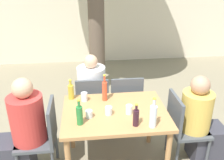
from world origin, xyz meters
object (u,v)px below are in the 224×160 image
Objects in this scene: person_seated_0 at (22,133)px; dining_table_front at (115,118)px; person_seated_1 at (201,124)px; drinking_glass_1 at (109,111)px; oil_cruet_4 at (71,91)px; patio_chair_1 at (182,125)px; wine_bottle_3 at (136,117)px; green_bottle_1 at (80,115)px; drinking_glass_0 at (89,114)px; person_seated_2 at (92,94)px; soda_bottle_0 at (105,90)px; patio_chair_3 at (125,101)px; drinking_glass_3 at (84,97)px; patio_chair_0 at (43,134)px; drinking_glass_2 at (129,109)px; patio_chair_2 at (92,102)px; water_bottle_2 at (153,116)px.

dining_table_front is at bearing 90.00° from person_seated_0.
drinking_glass_1 is at bearing 93.11° from person_seated_1.
oil_cruet_4 is at bearing 77.30° from person_seated_1.
wine_bottle_3 is at bearing 115.08° from patio_chair_1.
green_bottle_1 is 0.17m from drinking_glass_0.
person_seated_2 is at bearing 104.63° from dining_table_front.
soda_bottle_0 is at bearing 73.58° from patio_chair_1.
wine_bottle_3 reaches higher than dining_table_front.
person_seated_2 is 0.75m from soda_bottle_0.
drinking_glass_1 is (-0.31, -0.73, 0.30)m from patio_chair_3.
oil_cruet_4 is 0.18m from drinking_glass_3.
patio_chair_0 reaches higher than drinking_glass_2.
water_bottle_2 is at bearing 119.74° from patio_chair_2.
person_seated_2 is at bearing 55.09° from person_seated_1.
green_bottle_1 is at bearing 99.96° from patio_chair_1.
soda_bottle_0 is 3.15× the size of drinking_glass_3.
patio_chair_0 is at bearing 163.69° from water_bottle_2.
patio_chair_1 is 1.03m from soda_bottle_0.
water_bottle_2 reaches higher than patio_chair_3.
wine_bottle_3 reaches higher than patio_chair_2.
drinking_glass_0 is (0.21, -0.45, -0.06)m from oil_cruet_4.
green_bottle_1 is (0.43, -0.21, 0.36)m from patio_chair_0.
dining_table_front is 0.49m from green_bottle_1.
person_seated_1 is (1.30, -0.67, 0.00)m from patio_chair_2.
patio_chair_3 is 3.55× the size of oil_cruet_4.
patio_chair_3 is at bearing 70.67° from dining_table_front.
patio_chair_3 is at bearing 34.42° from drinking_glass_3.
drinking_glass_1 is at bearing 66.85° from patio_chair_3.
water_bottle_2 is (0.73, -0.13, 0.02)m from green_bottle_1.
drinking_glass_1 is (-0.90, -0.06, 0.30)m from patio_chair_1.
wine_bottle_3 is at bearing -64.74° from soda_bottle_0.
wine_bottle_3 is 2.44× the size of drinking_glass_2.
water_bottle_2 is at bearing 96.03° from patio_chair_3.
drinking_glass_1 is at bearing 85.26° from patio_chair_0.
wine_bottle_3 is at bearing 166.79° from water_bottle_2.
drinking_glass_0 is at bearing 55.44° from patio_chair_3.
patio_chair_1 and patio_chair_2 have the same top height.
drinking_glass_1 is (0.97, -0.06, 0.26)m from person_seated_0.
person_seated_0 is at bearing 176.38° from drinking_glass_1.
patio_chair_3 reaches higher than drinking_glass_1.
patio_chair_2 is 1.00× the size of patio_chair_3.
person_seated_1 is 0.98× the size of person_seated_2.
oil_cruet_4 is 0.50m from drinking_glass_0.
wine_bottle_3 reaches higher than patio_chair_0.
person_seated_1 is 11.11× the size of drinking_glass_2.
green_bottle_1 is 0.56m from drinking_glass_2.
drinking_glass_0 is (-1.35, -0.10, 0.29)m from person_seated_1.
oil_cruet_4 reaches higher than patio_chair_1.
person_seated_0 is at bearing 90.00° from patio_chair_1.
oil_cruet_4 is (0.55, 0.35, 0.31)m from person_seated_0.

